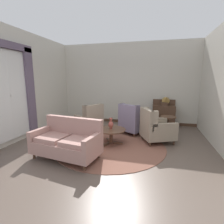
{
  "coord_description": "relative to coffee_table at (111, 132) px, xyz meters",
  "views": [
    {
      "loc": [
        1.22,
        -4.26,
        1.88
      ],
      "look_at": [
        -0.03,
        0.61,
        0.93
      ],
      "focal_mm": 27.8,
      "sensor_mm": 36.0,
      "label": 1
    }
  ],
  "objects": [
    {
      "name": "armchair_near_window",
      "position": [
        1.26,
        0.47,
        0.07
      ],
      "size": [
        1.13,
        1.09,
        1.04
      ],
      "rotation": [
        0.0,
        0.0,
        2.0
      ],
      "color": "gray",
      "rests_on": "ground"
    },
    {
      "name": "wall_left",
      "position": [
        -2.87,
        0.48,
        1.32
      ],
      "size": [
        0.08,
        4.42,
        3.38
      ],
      "primitive_type": "cube",
      "color": "beige",
      "rests_on": "ground"
    },
    {
      "name": "ground",
      "position": [
        0.02,
        -0.47,
        -0.37
      ],
      "size": [
        8.85,
        8.85,
        0.0
      ],
      "primitive_type": "plane",
      "color": "brown"
    },
    {
      "name": "porcelain_vase",
      "position": [
        -0.01,
        0.03,
        0.23
      ],
      "size": [
        0.15,
        0.15,
        0.32
      ],
      "color": "brown",
      "rests_on": "coffee_table"
    },
    {
      "name": "gramophone",
      "position": [
        1.61,
        2.31,
        0.72
      ],
      "size": [
        0.34,
        0.41,
        0.48
      ],
      "color": "#4C3323",
      "rests_on": "sideboard"
    },
    {
      "name": "armchair_beside_settee",
      "position": [
        0.49,
        1.13,
        0.07
      ],
      "size": [
        1.09,
        1.16,
        1.06
      ],
      "rotation": [
        0.0,
        0.0,
        2.63
      ],
      "color": "slate",
      "rests_on": "ground"
    },
    {
      "name": "area_rug",
      "position": [
        0.02,
        -0.17,
        -0.36
      ],
      "size": [
        3.12,
        3.12,
        0.01
      ],
      "primitive_type": "cylinder",
      "color": "brown",
      "rests_on": "ground"
    },
    {
      "name": "sideboard",
      "position": [
        1.56,
        2.4,
        0.12
      ],
      "size": [
        0.87,
        0.39,
        1.08
      ],
      "color": "#4C3323",
      "rests_on": "ground"
    },
    {
      "name": "wall_back",
      "position": [
        0.02,
        2.69,
        1.32
      ],
      "size": [
        5.94,
        0.08,
        3.38
      ],
      "primitive_type": "cube",
      "color": "beige",
      "rests_on": "ground"
    },
    {
      "name": "window_with_curtains",
      "position": [
        -2.77,
        -0.66,
        1.21
      ],
      "size": [
        0.12,
        1.86,
        2.82
      ],
      "color": "silver"
    },
    {
      "name": "settee",
      "position": [
        -0.79,
        -1.15,
        0.04
      ],
      "size": [
        1.71,
        1.04,
        0.95
      ],
      "rotation": [
        0.0,
        0.0,
        -0.16
      ],
      "color": "tan",
      "rests_on": "ground"
    },
    {
      "name": "coffee_table",
      "position": [
        0.0,
        0.0,
        0.0
      ],
      "size": [
        0.86,
        0.86,
        0.45
      ],
      "color": "#4C3323",
      "rests_on": "ground"
    },
    {
      "name": "side_table",
      "position": [
        1.66,
        1.2,
        0.03
      ],
      "size": [
        0.51,
        0.51,
        0.67
      ],
      "color": "#4C3323",
      "rests_on": "ground"
    },
    {
      "name": "baseboard_back",
      "position": [
        0.02,
        2.64,
        -0.31
      ],
      "size": [
        5.78,
        0.03,
        0.12
      ],
      "primitive_type": "cube",
      "color": "#4C3323",
      "rests_on": "ground"
    },
    {
      "name": "armchair_near_sideboard",
      "position": [
        -0.99,
        0.89,
        0.07
      ],
      "size": [
        1.08,
        1.06,
        1.04
      ],
      "rotation": [
        0.0,
        0.0,
        4.14
      ],
      "color": "gray",
      "rests_on": "ground"
    },
    {
      "name": "wall_right",
      "position": [
        2.91,
        0.48,
        1.32
      ],
      "size": [
        0.08,
        4.42,
        3.38
      ],
      "primitive_type": "cube",
      "color": "beige",
      "rests_on": "ground"
    }
  ]
}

